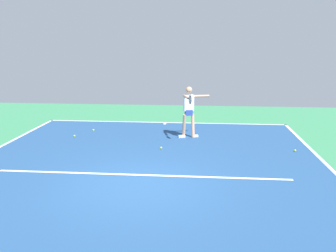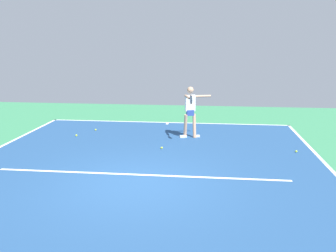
{
  "view_description": "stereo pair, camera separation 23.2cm",
  "coord_description": "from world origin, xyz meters",
  "px_view_note": "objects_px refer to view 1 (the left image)",
  "views": [
    {
      "loc": [
        -1.45,
        8.03,
        3.25
      ],
      "look_at": [
        -0.52,
        -2.23,
        0.9
      ],
      "focal_mm": 38.93,
      "sensor_mm": 36.0,
      "label": 1
    },
    {
      "loc": [
        -1.68,
        8.01,
        3.25
      ],
      "look_at": [
        -0.52,
        -2.23,
        0.9
      ],
      "focal_mm": 38.93,
      "sensor_mm": 36.0,
      "label": 2
    }
  ],
  "objects_px": {
    "tennis_ball_near_player": "(93,130)",
    "tennis_ball_near_service_line": "(161,148)",
    "tennis_ball_far_corner": "(295,150)",
    "tennis_player": "(189,108)",
    "tennis_ball_centre_court": "(74,136)"
  },
  "relations": [
    {
      "from": "tennis_ball_far_corner",
      "to": "tennis_ball_near_service_line",
      "type": "xyz_separation_m",
      "value": [
        4.13,
        0.08,
        0.0
      ]
    },
    {
      "from": "tennis_player",
      "to": "tennis_ball_far_corner",
      "type": "height_order",
      "value": "tennis_player"
    },
    {
      "from": "tennis_ball_centre_court",
      "to": "tennis_player",
      "type": "bearing_deg",
      "value": -176.14
    },
    {
      "from": "tennis_ball_near_service_line",
      "to": "tennis_ball_near_player",
      "type": "bearing_deg",
      "value": -37.45
    },
    {
      "from": "tennis_ball_near_player",
      "to": "tennis_ball_near_service_line",
      "type": "xyz_separation_m",
      "value": [
        -2.82,
        2.16,
        0.0
      ]
    },
    {
      "from": "tennis_player",
      "to": "tennis_ball_near_service_line",
      "type": "height_order",
      "value": "tennis_player"
    },
    {
      "from": "tennis_player",
      "to": "tennis_ball_centre_court",
      "type": "xyz_separation_m",
      "value": [
        4.05,
        0.27,
        -1.01
      ]
    },
    {
      "from": "tennis_ball_near_service_line",
      "to": "tennis_ball_centre_court",
      "type": "bearing_deg",
      "value": -20.91
    },
    {
      "from": "tennis_ball_far_corner",
      "to": "tennis_ball_near_service_line",
      "type": "distance_m",
      "value": 4.13
    },
    {
      "from": "tennis_ball_centre_court",
      "to": "tennis_ball_far_corner",
      "type": "bearing_deg",
      "value": 171.1
    },
    {
      "from": "tennis_ball_centre_court",
      "to": "tennis_ball_far_corner",
      "type": "height_order",
      "value": "same"
    },
    {
      "from": "tennis_player",
      "to": "tennis_ball_near_service_line",
      "type": "distance_m",
      "value": 1.99
    },
    {
      "from": "tennis_ball_far_corner",
      "to": "tennis_ball_near_player",
      "type": "xyz_separation_m",
      "value": [
        6.95,
        -2.07,
        0.0
      ]
    },
    {
      "from": "tennis_player",
      "to": "tennis_ball_near_player",
      "type": "height_order",
      "value": "tennis_player"
    },
    {
      "from": "tennis_player",
      "to": "tennis_ball_near_player",
      "type": "relative_size",
      "value": 27.3
    }
  ]
}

